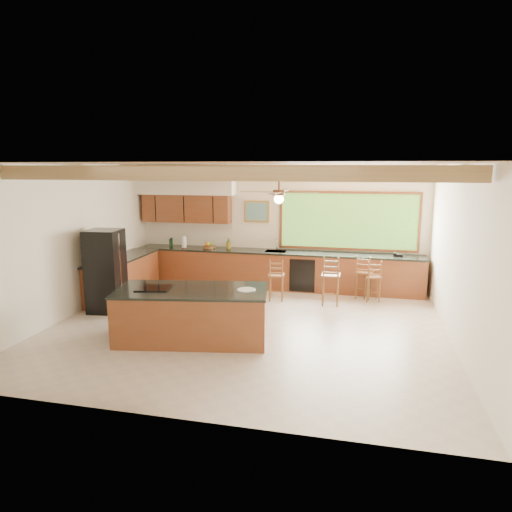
# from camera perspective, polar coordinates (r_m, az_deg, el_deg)

# --- Properties ---
(ground) EXTENTS (7.20, 7.20, 0.00)m
(ground) POSITION_cam_1_polar(r_m,az_deg,el_deg) (8.63, -1.18, -8.87)
(ground) COLOR beige
(ground) RESTS_ON ground
(room_shell) EXTENTS (7.27, 6.54, 3.02)m
(room_shell) POSITION_cam_1_polar(r_m,az_deg,el_deg) (8.82, -1.26, 6.32)
(room_shell) COLOR #EDE4CD
(room_shell) RESTS_ON ground
(counter_run) EXTENTS (7.12, 3.10, 1.22)m
(counter_run) POSITION_cam_1_polar(r_m,az_deg,el_deg) (11.04, -2.10, -1.90)
(counter_run) COLOR brown
(counter_run) RESTS_ON ground
(island) EXTENTS (2.74, 1.64, 0.92)m
(island) POSITION_cam_1_polar(r_m,az_deg,el_deg) (8.00, -7.94, -7.20)
(island) COLOR brown
(island) RESTS_ON ground
(refrigerator) EXTENTS (0.73, 0.71, 1.70)m
(refrigerator) POSITION_cam_1_polar(r_m,az_deg,el_deg) (9.83, -18.27, -1.79)
(refrigerator) COLOR black
(refrigerator) RESTS_ON ground
(bar_stool_a) EXTENTS (0.38, 0.38, 0.96)m
(bar_stool_a) POSITION_cam_1_polar(r_m,az_deg,el_deg) (10.12, 2.51, -2.52)
(bar_stool_a) COLOR brown
(bar_stool_a) RESTS_ON ground
(bar_stool_b) EXTENTS (0.40, 0.40, 1.09)m
(bar_stool_b) POSITION_cam_1_polar(r_m,az_deg,el_deg) (9.90, 9.32, -2.51)
(bar_stool_b) COLOR brown
(bar_stool_b) RESTS_ON ground
(bar_stool_c) EXTENTS (0.43, 0.43, 1.01)m
(bar_stool_c) POSITION_cam_1_polar(r_m,az_deg,el_deg) (10.53, 13.40, -2.10)
(bar_stool_c) COLOR brown
(bar_stool_c) RESTS_ON ground
(bar_stool_d) EXTENTS (0.39, 0.39, 0.93)m
(bar_stool_d) POSITION_cam_1_polar(r_m,az_deg,el_deg) (10.37, 14.40, -2.60)
(bar_stool_d) COLOR brown
(bar_stool_d) RESTS_ON ground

